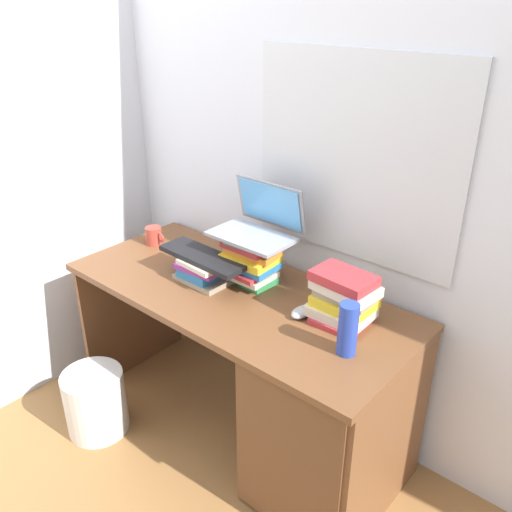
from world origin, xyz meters
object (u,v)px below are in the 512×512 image
Objects in this scene: book_stack_tall at (251,261)px; book_stack_keyboard_riser at (204,270)px; desk at (306,399)px; water_bottle at (348,329)px; book_stack_side at (343,299)px; wastebasket at (95,402)px; computer_mouse at (301,312)px; laptop at (259,223)px; mug at (154,236)px; keyboard at (204,257)px.

book_stack_keyboard_riser is at bearing -142.15° from book_stack_tall.
book_stack_tall is (-0.40, 0.13, 0.44)m from desk.
book_stack_keyboard_riser is 0.75m from water_bottle.
book_stack_keyboard_riser is at bearing 176.77° from water_bottle.
wastebasket is (-0.95, -0.54, -0.69)m from book_stack_side.
book_stack_side is at bearing 26.69° from computer_mouse.
laptop is 1.14m from wastebasket.
laptop is at bearing 6.83° from mug.
book_stack_side is 0.73× the size of laptop.
book_stack_side reaches higher than book_stack_tall.
keyboard is at bearing 179.76° from desk.
book_stack_side is 0.82× the size of wastebasket.
book_stack_tall is 1.00m from wastebasket.
water_bottle is 1.32m from wastebasket.
laptop reaches higher than computer_mouse.
book_stack_keyboard_riser is at bearing -169.52° from book_stack_side.
laptop reaches higher than water_bottle.
book_stack_keyboard_riser is at bearing 179.60° from desk.
mug is (-0.94, 0.06, 0.03)m from computer_mouse.
desk is 0.68m from book_stack_keyboard_riser.
laptop is at bearing 158.03° from computer_mouse.
book_stack_side reaches higher than wastebasket.
desk is 0.36m from computer_mouse.
book_stack_tall reaches higher than water_bottle.
desk is at bearing 1.15° from keyboard.
keyboard is at bearing -131.19° from laptop.
book_stack_side is at bearing 12.08° from keyboard.
book_stack_side is (0.46, -0.01, -0.00)m from book_stack_tall.
computer_mouse is at bearing -153.31° from book_stack_side.
desk is at bearing -6.02° from mug.
book_stack_keyboard_riser is at bearing 52.14° from wastebasket.
water_bottle is at bearing -15.92° from book_stack_tall.
book_stack_side is at bearing 62.02° from desk.
mug is 0.59× the size of water_bottle.
book_stack_tall reaches higher than desk.
wastebasket is (-0.33, -0.42, -0.70)m from keyboard.
mug is at bearing -179.36° from book_stack_side.
water_bottle is (0.74, -0.04, 0.05)m from book_stack_keyboard_riser.
book_stack_tall is 0.20m from keyboard.
mug is at bearing 167.27° from book_stack_keyboard_riser.
keyboard is 3.66× the size of mug.
computer_mouse reaches higher than wastebasket.
book_stack_tall reaches higher than keyboard.
wastebasket is at bearing -129.17° from laptop.
mug is 0.83m from wastebasket.
book_stack_side is at bearing -1.09° from book_stack_tall.
computer_mouse is at bearing 7.02° from keyboard.
computer_mouse is 1.11m from wastebasket.
desk is 6.49× the size of book_stack_keyboard_riser.
book_stack_keyboard_riser is 0.92× the size of book_stack_side.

